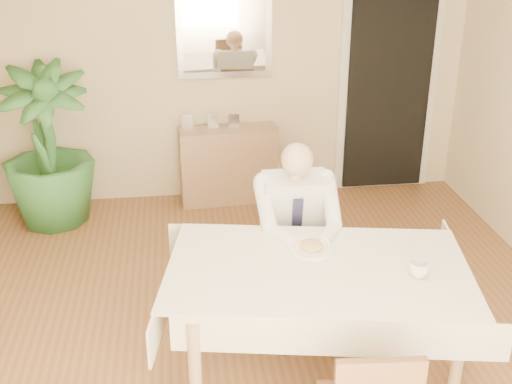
{
  "coord_description": "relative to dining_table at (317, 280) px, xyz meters",
  "views": [
    {
      "loc": [
        -0.48,
        -3.34,
        2.6
      ],
      "look_at": [
        0.0,
        0.35,
        0.95
      ],
      "focal_mm": 45.0,
      "sensor_mm": 36.0,
      "label": 1
    }
  ],
  "objects": [
    {
      "name": "photo_frame_right",
      "position": [
        -0.22,
        2.61,
        0.13
      ],
      "size": [
        0.1,
        0.02,
        0.14
      ],
      "primitive_type": "cube",
      "color": "silver",
      "rests_on": "sideboard"
    },
    {
      "name": "plate",
      "position": [
        0.0,
        0.2,
        0.09
      ],
      "size": [
        0.26,
        0.26,
        0.02
      ],
      "primitive_type": "cylinder",
      "color": "white",
      "rests_on": "dining_table"
    },
    {
      "name": "fork",
      "position": [
        -0.04,
        0.14,
        0.11
      ],
      "size": [
        0.01,
        0.13,
        0.01
      ],
      "primitive_type": "cylinder",
      "rotation": [
        1.57,
        0.0,
        0.0
      ],
      "color": "silver",
      "rests_on": "dining_table"
    },
    {
      "name": "food",
      "position": [
        0.0,
        0.2,
        0.11
      ],
      "size": [
        0.14,
        0.14,
        0.06
      ],
      "primitive_type": "ellipsoid",
      "color": "#9C7A44",
      "rests_on": "dining_table"
    },
    {
      "name": "mirror",
      "position": [
        -0.28,
        2.76,
        0.88
      ],
      "size": [
        0.86,
        0.04,
        0.76
      ],
      "color": "silver",
      "rests_on": "room"
    },
    {
      "name": "room",
      "position": [
        -0.27,
        0.29,
        0.63
      ],
      "size": [
        5.0,
        5.02,
        2.6
      ],
      "color": "brown",
      "rests_on": "ground"
    },
    {
      "name": "seated_man",
      "position": [
        0.0,
        0.59,
        0.02
      ],
      "size": [
        0.48,
        0.72,
        1.24
      ],
      "color": "white",
      "rests_on": "ground"
    },
    {
      "name": "sideboard",
      "position": [
        -0.28,
        2.61,
        -0.31
      ],
      "size": [
        0.92,
        0.36,
        0.73
      ],
      "primitive_type": "cube",
      "rotation": [
        0.0,
        0.0,
        0.06
      ],
      "color": "#A07D57",
      "rests_on": "ground"
    },
    {
      "name": "photo_frame_center",
      "position": [
        -0.41,
        2.66,
        0.13
      ],
      "size": [
        0.1,
        0.02,
        0.14
      ],
      "primitive_type": "cube",
      "color": "silver",
      "rests_on": "sideboard"
    },
    {
      "name": "chair_far",
      "position": [
        0.0,
        0.87,
        -0.2
      ],
      "size": [
        0.44,
        0.44,
        0.83
      ],
      "rotation": [
        0.0,
        0.0,
        0.12
      ],
      "color": "#432D1C",
      "rests_on": "ground"
    },
    {
      "name": "potted_palm",
      "position": [
        -1.88,
        2.35,
        0.04
      ],
      "size": [
        0.86,
        0.86,
        1.42
      ],
      "primitive_type": "imported",
      "rotation": [
        0.0,
        0.0,
        0.09
      ],
      "color": "#275925",
      "rests_on": "ground"
    },
    {
      "name": "doorway",
      "position": [
        1.28,
        2.75,
        0.33
      ],
      "size": [
        0.96,
        0.07,
        2.1
      ],
      "color": "silver",
      "rests_on": "ground"
    },
    {
      "name": "dining_table",
      "position": [
        0.0,
        0.0,
        0.0
      ],
      "size": [
        1.89,
        1.32,
        0.75
      ],
      "rotation": [
        0.0,
        0.0,
        -0.18
      ],
      "color": "#A07D57",
      "rests_on": "ground"
    },
    {
      "name": "coffee_mug",
      "position": [
        0.52,
        -0.16,
        0.13
      ],
      "size": [
        0.12,
        0.12,
        0.09
      ],
      "primitive_type": "imported",
      "rotation": [
        0.0,
        0.0,
        -0.07
      ],
      "color": "white",
      "rests_on": "dining_table"
    },
    {
      "name": "knife",
      "position": [
        0.04,
        0.14,
        0.11
      ],
      "size": [
        0.01,
        0.13,
        0.01
      ],
      "primitive_type": "cylinder",
      "rotation": [
        1.57,
        0.0,
        0.0
      ],
      "color": "silver",
      "rests_on": "dining_table"
    },
    {
      "name": "photo_frame_left",
      "position": [
        -0.65,
        2.66,
        0.13
      ],
      "size": [
        0.1,
        0.02,
        0.14
      ],
      "primitive_type": "cube",
      "color": "silver",
      "rests_on": "sideboard"
    }
  ]
}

